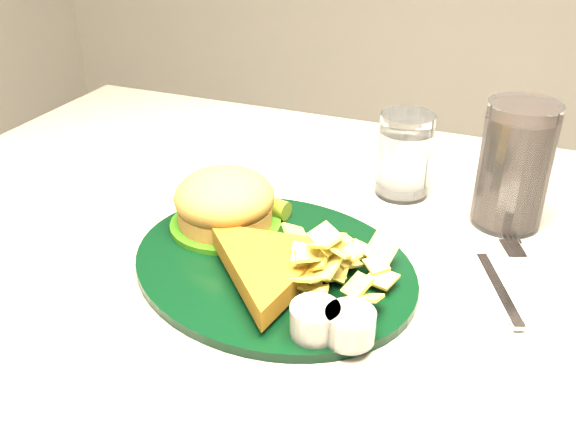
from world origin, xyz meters
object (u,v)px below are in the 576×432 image
dinner_plate (273,240)px  fork_napkin (500,283)px  water_glass (405,155)px  cola_glass (514,166)px

dinner_plate → fork_napkin: size_ratio=1.96×
dinner_plate → water_glass: water_glass is taller
fork_napkin → water_glass: bearing=106.3°
water_glass → fork_napkin: (0.15, -0.18, -0.05)m
water_glass → fork_napkin: size_ratio=0.66×
dinner_plate → cola_glass: cola_glass is taller
dinner_plate → water_glass: (0.09, 0.23, 0.02)m
water_glass → fork_napkin: 0.24m
dinner_plate → cola_glass: (0.22, 0.20, 0.04)m
cola_glass → fork_napkin: cola_glass is taller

